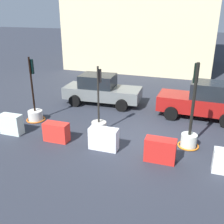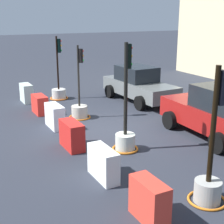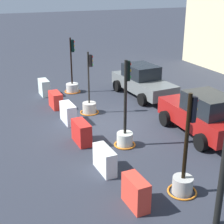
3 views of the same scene
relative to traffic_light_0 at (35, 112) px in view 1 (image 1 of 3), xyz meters
name	(u,v)px [view 1 (image 1 of 3)]	position (x,y,z in m)	size (l,w,h in m)	color
ground_plane	(141,139)	(5.39, -0.19, -0.44)	(120.00, 120.00, 0.00)	#2A2D38
traffic_light_0	(35,112)	(0.00, 0.00, 0.00)	(0.92, 0.92, 3.13)	silver
traffic_light_1	(99,124)	(3.49, -0.24, -0.02)	(0.91, 0.91, 2.99)	#B7B2A7
traffic_light_2	(190,133)	(7.35, -0.19, 0.15)	(0.85, 0.85, 3.38)	silver
construction_barrier_0	(11,124)	(-0.09, -1.61, 0.00)	(0.98, 0.47, 0.89)	silver
construction_barrier_1	(56,132)	(2.12, -1.54, -0.05)	(1.05, 0.50, 0.79)	red
construction_barrier_2	(104,139)	(4.22, -1.52, 0.00)	(1.14, 0.47, 0.88)	white
construction_barrier_3	(160,150)	(6.45, -1.65, 0.00)	(1.11, 0.50, 0.88)	red
car_grey_saloon	(101,90)	(2.13, 3.41, 0.38)	(4.48, 2.27, 1.70)	slate
car_red_compact	(203,101)	(7.71, 3.16, 0.45)	(4.17, 2.06, 1.85)	maroon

